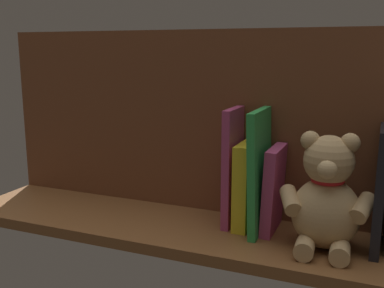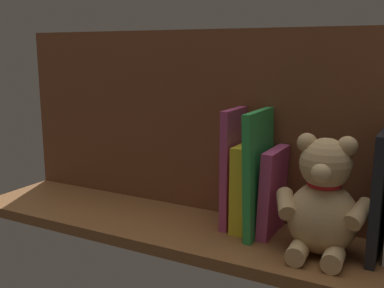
{
  "view_description": "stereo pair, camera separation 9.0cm",
  "coord_description": "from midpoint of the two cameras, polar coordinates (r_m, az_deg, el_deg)",
  "views": [
    {
      "loc": [
        -33.74,
        81.07,
        34.84
      ],
      "look_at": [
        0.0,
        0.0,
        16.64
      ],
      "focal_mm": 42.96,
      "sensor_mm": 36.0,
      "label": 1
    },
    {
      "loc": [
        -41.82,
        77.21,
        34.84
      ],
      "look_at": [
        0.0,
        0.0,
        16.64
      ],
      "focal_mm": 42.96,
      "sensor_mm": 36.0,
      "label": 2
    }
  ],
  "objects": [
    {
      "name": "book_0",
      "position": [
        0.85,
        25.16,
        -5.79
      ],
      "size": [
        1.75,
        12.69,
        21.8
      ],
      "primitive_type": "cube",
      "rotation": [
        0.0,
        -0.01,
        0.0
      ],
      "color": "black",
      "rests_on": "ground_plane"
    },
    {
      "name": "book_2",
      "position": [
        0.88,
        11.19,
        -3.63
      ],
      "size": [
        2.29,
        12.93,
        23.78
      ],
      "primitive_type": "cube",
      "rotation": [
        0.0,
        0.03,
        0.0
      ],
      "color": "green",
      "rests_on": "ground_plane"
    },
    {
      "name": "shelf_back_panel",
      "position": [
        0.98,
        5.39,
        2.6
      ],
      "size": [
        100.25,
        1.5,
        38.86
      ],
      "primitive_type": "cube",
      "color": "brown",
      "rests_on": "ground_plane"
    },
    {
      "name": "ground_plane",
      "position": [
        0.95,
        2.75,
        -10.59
      ],
      "size": [
        100.25,
        24.28,
        2.2
      ],
      "primitive_type": "cube",
      "color": "brown"
    },
    {
      "name": "book_3",
      "position": [
        0.91,
        9.59,
        -5.28
      ],
      "size": [
        2.85,
        10.31,
        16.97
      ],
      "primitive_type": "cube",
      "color": "yellow",
      "rests_on": "ground_plane"
    },
    {
      "name": "book_4",
      "position": [
        0.91,
        7.95,
        -3.01
      ],
      "size": [
        1.56,
        9.72,
        23.57
      ],
      "primitive_type": "cube",
      "color": "#B23F72",
      "rests_on": "ground_plane"
    },
    {
      "name": "teddy_bear",
      "position": [
        0.83,
        18.99,
        -6.95
      ],
      "size": [
        16.99,
        13.77,
        20.97
      ],
      "rotation": [
        0.0,
        0.0,
        0.06
      ],
      "color": "tan",
      "rests_on": "ground_plane"
    },
    {
      "name": "book_1",
      "position": [
        0.89,
        12.9,
        -5.85
      ],
      "size": [
        2.78,
        10.73,
        16.68
      ],
      "primitive_type": "cube",
      "rotation": [
        0.0,
        -0.04,
        0.0
      ],
      "color": "#B23F72",
      "rests_on": "ground_plane"
    }
  ]
}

